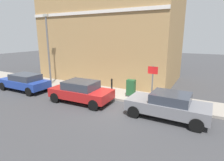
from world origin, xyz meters
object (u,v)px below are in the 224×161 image
Objects in this scene: car_grey at (168,105)px; lamppost at (48,47)px; bollard_far_kerb at (83,84)px; street_sign at (152,79)px; utility_cabinet at (131,89)px; car_red at (81,91)px; car_blue at (24,82)px; bollard_near_cabinet at (112,85)px.

car_grey is 0.72× the size of lamppost.
street_sign reaches higher than bollard_far_kerb.
bollard_far_kerb is (-0.68, 3.53, 0.02)m from utility_cabinet.
car_grey is 3.60× the size of utility_cabinet.
car_red is 3.35m from utility_cabinet.
car_blue is 8.30m from utility_cabinet.
bollard_near_cabinet is 0.45× the size of street_sign.
bollard_far_kerb is (-0.78, 2.00, 0.00)m from bollard_near_cabinet.
car_red is 5.93m from lamppost.
lamppost is (2.15, 4.89, 2.57)m from car_red.
lamppost is (-0.05, 7.43, 2.62)m from utility_cabinet.
street_sign is (-0.77, -3.16, 0.96)m from bollard_near_cabinet.
car_red is at bearing 156.54° from bollard_near_cabinet.
lamppost is at bearing 86.07° from street_sign.
bollard_near_cabinet is at bearing -88.55° from lamppost.
street_sign is (1.50, -9.64, 0.95)m from car_blue.
car_blue is at bearing 2.39° from car_grey.
utility_cabinet reaches higher than bollard_near_cabinet.
utility_cabinet is at bearing -79.05° from bollard_far_kerb.
bollard_near_cabinet is 0.18× the size of lamppost.
utility_cabinet is 1.11× the size of bollard_near_cabinet.
car_blue is 0.72× the size of lamppost.
bollard_far_kerb is at bearing -58.10° from car_red.
street_sign is at bearing -103.70° from bollard_near_cabinet.
car_blue is 3.61× the size of utility_cabinet.
bollard_far_kerb is 4.72m from lamppost.
street_sign is 9.22m from lamppost.
bollard_near_cabinet is (2.30, -1.00, -0.03)m from car_red.
utility_cabinet is at bearing -89.62° from lamppost.
car_blue is (-0.16, 10.88, -0.00)m from car_grey.
car_red reaches higher than car_blue.
street_sign is 0.40× the size of lamppost.
car_grey is at bearing -125.13° from utility_cabinet.
utility_cabinet is at bearing -164.63° from car_blue.
lamppost is (2.13, -0.58, 2.60)m from car_blue.
car_grey is 1.80× the size of street_sign.
car_grey is at bearing -137.35° from street_sign.
car_grey is 4.88m from bollard_near_cabinet.
car_blue reaches higher than bollard_near_cabinet.
lamppost is at bearing 80.74° from bollard_far_kerb.
lamppost is (1.97, 10.29, 2.59)m from car_grey.
car_grey is at bearing -100.82° from lamppost.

